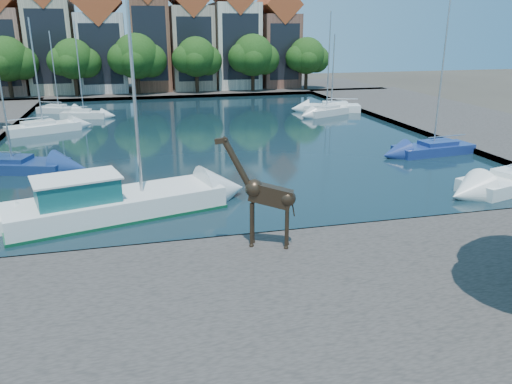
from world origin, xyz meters
The scene contains 27 objects.
ground centered at (0.00, 0.00, 0.00)m, with size 160.00×160.00×0.00m, color #38332B.
water_basin centered at (0.00, 24.00, 0.04)m, with size 38.00×50.00×0.08m, color black.
near_quay centered at (0.00, -7.00, 0.25)m, with size 50.00×14.00×0.50m, color #48433E.
far_quay centered at (0.00, 56.00, 0.25)m, with size 60.00×16.00×0.50m, color #48433E.
right_quay centered at (25.00, 24.00, 0.25)m, with size 14.00×52.00×0.50m, color #48433E.
townhouse_west_end centered at (-23.00, 55.99, 7.36)m, with size 5.44×9.18×14.93m.
townhouse_west_mid centered at (-17.00, 55.99, 8.23)m, with size 5.94×9.18×16.79m.
townhouse_west_inner centered at (-10.50, 55.99, 7.35)m, with size 6.43×9.18×15.15m.
townhouse_center centered at (-4.00, 55.99, 8.36)m, with size 5.44×9.18×16.93m.
townhouse_east_inner centered at (2.00, 55.99, 7.73)m, with size 5.94×9.18×15.79m.
townhouse_east_mid centered at (8.50, 55.99, 8.10)m, with size 6.43×9.18×16.65m.
townhouse_east_end centered at (15.00, 55.99, 7.11)m, with size 5.44×9.18×14.43m.
far_tree_far_west centered at (-21.90, 50.49, 5.18)m, with size 7.28×5.60×7.68m.
far_tree_west centered at (-13.91, 50.49, 5.08)m, with size 6.76×5.20×7.36m.
far_tree_mid_west centered at (-5.89, 50.49, 5.29)m, with size 7.80×6.00×8.00m.
far_tree_mid_east centered at (2.10, 50.49, 5.13)m, with size 7.02×5.40×7.52m.
far_tree_east centered at (10.11, 50.49, 5.24)m, with size 7.54×5.80×7.84m.
far_tree_far_east centered at (18.09, 50.49, 5.08)m, with size 6.76×5.20×7.36m.
giraffe_statue centered at (-1.92, -1.41, 2.76)m, with size 3.11×1.49×4.60m.
motorsailer centered at (-8.35, 4.68, 0.99)m, with size 11.11×5.79×11.81m.
sailboat_left_b centered at (-15.00, 15.12, 0.59)m, with size 7.45×4.51×9.69m.
sailboat_left_c centered at (-15.00, 28.23, 0.66)m, with size 6.59×4.60×9.94m.
sailboat_left_d centered at (-12.00, 35.20, 0.61)m, with size 4.79×2.49×9.70m.
sailboat_left_e centered at (-15.00, 39.40, 0.59)m, with size 4.89×3.21×8.76m.
sailboat_right_b centered at (15.00, 12.56, 0.64)m, with size 6.38×2.85×12.39m.
sailboat_right_c centered at (13.53, 30.79, 0.67)m, with size 5.47×3.76×10.72m.
sailboat_right_d centered at (15.00, 33.06, 0.66)m, with size 6.70×3.77×8.39m.
Camera 1 is at (-6.87, -20.06, 9.30)m, focal length 35.00 mm.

